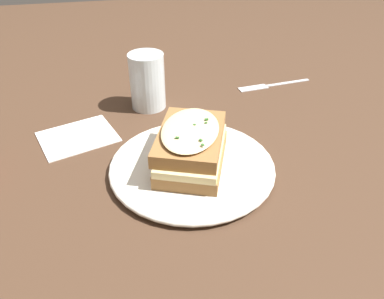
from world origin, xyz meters
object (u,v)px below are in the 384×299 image
(dinner_plate, at_px, (192,166))
(water_glass, at_px, (147,81))
(sandwich, at_px, (191,146))
(fork, at_px, (266,86))
(napkin, at_px, (78,136))

(dinner_plate, bearing_deg, water_glass, -79.09)
(dinner_plate, distance_m, water_glass, 0.24)
(sandwich, xyz_separation_m, fork, (-0.23, -0.27, -0.04))
(dinner_plate, relative_size, sandwich, 1.49)
(sandwich, bearing_deg, napkin, -36.07)
(sandwich, relative_size, fork, 0.99)
(sandwich, xyz_separation_m, napkin, (0.19, -0.14, -0.04))
(sandwich, bearing_deg, dinner_plate, 101.45)
(fork, bearing_deg, dinner_plate, 132.98)
(sandwich, height_order, fork, sandwich)
(sandwich, height_order, napkin, sandwich)
(water_glass, xyz_separation_m, napkin, (0.14, 0.09, -0.06))
(dinner_plate, xyz_separation_m, napkin, (0.19, -0.14, -0.01))
(water_glass, bearing_deg, napkin, 33.45)
(fork, relative_size, napkin, 1.37)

